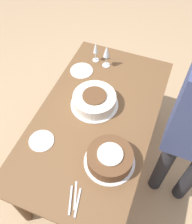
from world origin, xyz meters
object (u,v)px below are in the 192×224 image
at_px(cake_center_white, 94,100).
at_px(wine_glass_far, 96,49).
at_px(cake_front_chocolate, 110,158).
at_px(wine_glass_near, 107,52).

xyz_separation_m(cake_center_white, wine_glass_far, (0.46, 0.17, 0.08)).
bearing_deg(wine_glass_far, cake_center_white, -159.76).
relative_size(cake_front_chocolate, wine_glass_far, 1.74).
relative_size(cake_center_white, wine_glass_far, 1.89).
xyz_separation_m(cake_center_white, cake_front_chocolate, (-0.41, -0.26, 0.00)).
bearing_deg(wine_glass_near, wine_glass_far, 75.54).
relative_size(cake_center_white, cake_front_chocolate, 1.09).
bearing_deg(wine_glass_far, wine_glass_near, -104.46).
relative_size(cake_front_chocolate, wine_glass_near, 1.60).
bearing_deg(cake_center_white, cake_front_chocolate, -147.03).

